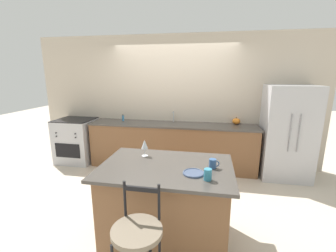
{
  "coord_description": "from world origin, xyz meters",
  "views": [
    {
      "loc": [
        0.73,
        -4.03,
        1.93
      ],
      "look_at": [
        0.12,
        -0.7,
        1.13
      ],
      "focal_mm": 24.0,
      "sensor_mm": 36.0,
      "label": 1
    }
  ],
  "objects_px": {
    "wine_glass": "(145,144)",
    "refrigerator": "(287,133)",
    "oven_range": "(77,140)",
    "coffee_mug": "(213,164)",
    "tumbler_cup": "(208,174)",
    "soap_bottle": "(123,118)",
    "dinner_plate": "(194,173)",
    "bar_stool_near": "(138,243)",
    "pumpkin_decoration": "(236,121)"
  },
  "relations": [
    {
      "from": "wine_glass",
      "to": "refrigerator",
      "type": "bearing_deg",
      "value": 39.44
    },
    {
      "from": "refrigerator",
      "to": "oven_range",
      "type": "height_order",
      "value": "refrigerator"
    },
    {
      "from": "coffee_mug",
      "to": "tumbler_cup",
      "type": "xyz_separation_m",
      "value": [
        -0.05,
        -0.29,
        0.01
      ]
    },
    {
      "from": "soap_bottle",
      "to": "dinner_plate",
      "type": "bearing_deg",
      "value": -54.33
    },
    {
      "from": "bar_stool_near",
      "to": "dinner_plate",
      "type": "distance_m",
      "value": 0.83
    },
    {
      "from": "bar_stool_near",
      "to": "wine_glass",
      "type": "relative_size",
      "value": 5.01
    },
    {
      "from": "oven_range",
      "to": "dinner_plate",
      "type": "relative_size",
      "value": 4.33
    },
    {
      "from": "oven_range",
      "to": "pumpkin_decoration",
      "type": "bearing_deg",
      "value": 4.35
    },
    {
      "from": "oven_range",
      "to": "wine_glass",
      "type": "relative_size",
      "value": 4.57
    },
    {
      "from": "dinner_plate",
      "to": "coffee_mug",
      "type": "bearing_deg",
      "value": 43.01
    },
    {
      "from": "dinner_plate",
      "to": "wine_glass",
      "type": "height_order",
      "value": "wine_glass"
    },
    {
      "from": "tumbler_cup",
      "to": "soap_bottle",
      "type": "relative_size",
      "value": 0.77
    },
    {
      "from": "refrigerator",
      "to": "pumpkin_decoration",
      "type": "height_order",
      "value": "refrigerator"
    },
    {
      "from": "coffee_mug",
      "to": "wine_glass",
      "type": "bearing_deg",
      "value": 165.08
    },
    {
      "from": "dinner_plate",
      "to": "wine_glass",
      "type": "relative_size",
      "value": 1.06
    },
    {
      "from": "refrigerator",
      "to": "tumbler_cup",
      "type": "relative_size",
      "value": 15.22
    },
    {
      "from": "dinner_plate",
      "to": "coffee_mug",
      "type": "height_order",
      "value": "coffee_mug"
    },
    {
      "from": "dinner_plate",
      "to": "wine_glass",
      "type": "bearing_deg",
      "value": 147.69
    },
    {
      "from": "oven_range",
      "to": "soap_bottle",
      "type": "relative_size",
      "value": 6.45
    },
    {
      "from": "pumpkin_decoration",
      "to": "coffee_mug",
      "type": "bearing_deg",
      "value": -101.94
    },
    {
      "from": "bar_stool_near",
      "to": "tumbler_cup",
      "type": "bearing_deg",
      "value": 44.24
    },
    {
      "from": "wine_glass",
      "to": "tumbler_cup",
      "type": "relative_size",
      "value": 1.84
    },
    {
      "from": "refrigerator",
      "to": "tumbler_cup",
      "type": "height_order",
      "value": "refrigerator"
    },
    {
      "from": "bar_stool_near",
      "to": "tumbler_cup",
      "type": "relative_size",
      "value": 9.21
    },
    {
      "from": "wine_glass",
      "to": "pumpkin_decoration",
      "type": "xyz_separation_m",
      "value": [
        1.3,
        2.06,
        -0.09
      ]
    },
    {
      "from": "dinner_plate",
      "to": "tumbler_cup",
      "type": "bearing_deg",
      "value": -38.48
    },
    {
      "from": "coffee_mug",
      "to": "pumpkin_decoration",
      "type": "bearing_deg",
      "value": 78.06
    },
    {
      "from": "refrigerator",
      "to": "soap_bottle",
      "type": "distance_m",
      "value": 3.24
    },
    {
      "from": "refrigerator",
      "to": "oven_range",
      "type": "bearing_deg",
      "value": -179.98
    },
    {
      "from": "bar_stool_near",
      "to": "pumpkin_decoration",
      "type": "distance_m",
      "value": 3.3
    },
    {
      "from": "bar_stool_near",
      "to": "pumpkin_decoration",
      "type": "bearing_deg",
      "value": 70.9
    },
    {
      "from": "coffee_mug",
      "to": "soap_bottle",
      "type": "distance_m",
      "value": 2.86
    },
    {
      "from": "refrigerator",
      "to": "wine_glass",
      "type": "height_order",
      "value": "refrigerator"
    },
    {
      "from": "soap_bottle",
      "to": "tumbler_cup",
      "type": "bearing_deg",
      "value": -53.4
    },
    {
      "from": "tumbler_cup",
      "to": "wine_glass",
      "type": "bearing_deg",
      "value": 146.48
    },
    {
      "from": "oven_range",
      "to": "pumpkin_decoration",
      "type": "xyz_separation_m",
      "value": [
        3.41,
        0.26,
        0.51
      ]
    },
    {
      "from": "wine_glass",
      "to": "tumbler_cup",
      "type": "xyz_separation_m",
      "value": [
        0.77,
        -0.51,
        -0.09
      ]
    },
    {
      "from": "wine_glass",
      "to": "soap_bottle",
      "type": "bearing_deg",
      "value": 118.37
    },
    {
      "from": "oven_range",
      "to": "soap_bottle",
      "type": "xyz_separation_m",
      "value": [
        1.06,
        0.14,
        0.52
      ]
    },
    {
      "from": "dinner_plate",
      "to": "soap_bottle",
      "type": "distance_m",
      "value": 2.88
    },
    {
      "from": "soap_bottle",
      "to": "refrigerator",
      "type": "bearing_deg",
      "value": -2.46
    },
    {
      "from": "oven_range",
      "to": "bar_stool_near",
      "type": "distance_m",
      "value": 3.68
    },
    {
      "from": "tumbler_cup",
      "to": "bar_stool_near",
      "type": "bearing_deg",
      "value": -135.76
    },
    {
      "from": "dinner_plate",
      "to": "tumbler_cup",
      "type": "distance_m",
      "value": 0.19
    },
    {
      "from": "oven_range",
      "to": "coffee_mug",
      "type": "distance_m",
      "value": 3.59
    },
    {
      "from": "bar_stool_near",
      "to": "tumbler_cup",
      "type": "height_order",
      "value": "bar_stool_near"
    },
    {
      "from": "refrigerator",
      "to": "soap_bottle",
      "type": "relative_size",
      "value": 11.65
    },
    {
      "from": "refrigerator",
      "to": "coffee_mug",
      "type": "xyz_separation_m",
      "value": [
        -1.36,
        -2.02,
        0.12
      ]
    },
    {
      "from": "dinner_plate",
      "to": "pumpkin_decoration",
      "type": "xyz_separation_m",
      "value": [
        0.67,
        2.46,
        0.05
      ]
    },
    {
      "from": "pumpkin_decoration",
      "to": "refrigerator",
      "type": "bearing_deg",
      "value": -16.29
    }
  ]
}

